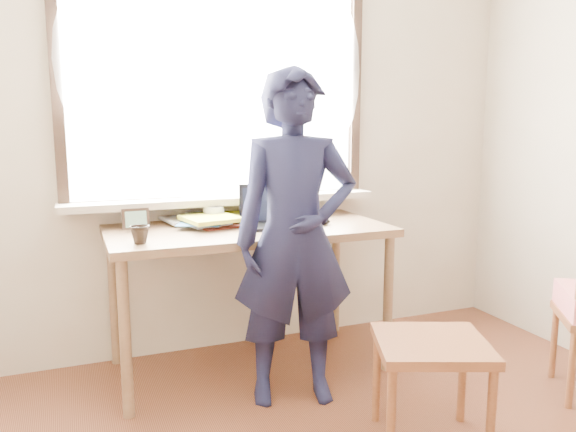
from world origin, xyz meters
name	(u,v)px	position (x,y,z in m)	size (l,w,h in m)	color
room_shell	(428,37)	(-0.02, 0.20, 1.64)	(3.52, 4.02, 2.61)	beige
desk	(248,242)	(-0.15, 1.63, 0.73)	(1.52, 0.76, 0.81)	brown
laptop	(270,217)	(-0.03, 1.60, 0.87)	(0.39, 0.34, 0.23)	black
mug_white	(214,214)	(-0.29, 1.83, 0.86)	(0.12, 0.12, 0.10)	white
mug_dark	(140,235)	(-0.75, 1.40, 0.86)	(0.09, 0.09, 0.09)	black
mouse	(323,222)	(0.26, 1.53, 0.83)	(0.09, 0.06, 0.03)	black
desk_clutter	(215,218)	(-0.28, 1.82, 0.84)	(0.83, 0.51, 0.06)	maroon
book_a	(164,221)	(-0.56, 1.89, 0.83)	(0.22, 0.30, 0.03)	white
book_b	(290,215)	(0.19, 1.85, 0.82)	(0.19, 0.26, 0.02)	white
picture_frame	(136,221)	(-0.73, 1.73, 0.87)	(0.14, 0.02, 0.11)	black
work_chair	(431,357)	(0.34, 0.60, 0.40)	(0.59, 0.58, 0.47)	brown
person	(295,239)	(-0.04, 1.20, 0.82)	(0.60, 0.39, 1.64)	black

